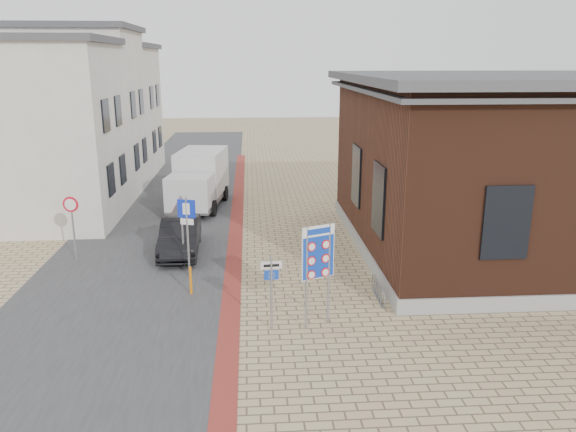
{
  "coord_description": "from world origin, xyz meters",
  "views": [
    {
      "loc": [
        -1.33,
        -14.01,
        7.32
      ],
      "look_at": [
        -0.07,
        4.26,
        2.2
      ],
      "focal_mm": 35.0,
      "sensor_mm": 36.0,
      "label": 1
    }
  ],
  "objects_px": {
    "sedan": "(180,236)",
    "border_sign": "(318,254)",
    "parking_sign": "(187,222)",
    "bollard": "(191,281)",
    "box_truck": "(199,179)",
    "essen_sign": "(271,283)"
  },
  "relations": [
    {
      "from": "border_sign",
      "to": "essen_sign",
      "type": "height_order",
      "value": "border_sign"
    },
    {
      "from": "sedan",
      "to": "bollard",
      "type": "distance_m",
      "value": 4.23
    },
    {
      "from": "border_sign",
      "to": "bollard",
      "type": "xyz_separation_m",
      "value": [
        -3.8,
        2.44,
        -1.67
      ]
    },
    {
      "from": "essen_sign",
      "to": "bollard",
      "type": "bearing_deg",
      "value": 128.61
    },
    {
      "from": "box_truck",
      "to": "parking_sign",
      "type": "height_order",
      "value": "parking_sign"
    },
    {
      "from": "essen_sign",
      "to": "parking_sign",
      "type": "height_order",
      "value": "parking_sign"
    },
    {
      "from": "sedan",
      "to": "parking_sign",
      "type": "relative_size",
      "value": 1.43
    },
    {
      "from": "box_truck",
      "to": "essen_sign",
      "type": "bearing_deg",
      "value": -69.4
    },
    {
      "from": "parking_sign",
      "to": "box_truck",
      "type": "bearing_deg",
      "value": 108.19
    },
    {
      "from": "border_sign",
      "to": "bollard",
      "type": "height_order",
      "value": "border_sign"
    },
    {
      "from": "border_sign",
      "to": "bollard",
      "type": "distance_m",
      "value": 4.81
    },
    {
      "from": "sedan",
      "to": "box_truck",
      "type": "xyz_separation_m",
      "value": [
        0.18,
        7.11,
        0.78
      ]
    },
    {
      "from": "sedan",
      "to": "essen_sign",
      "type": "height_order",
      "value": "essen_sign"
    },
    {
      "from": "border_sign",
      "to": "bollard",
      "type": "relative_size",
      "value": 3.16
    },
    {
      "from": "essen_sign",
      "to": "box_truck",
      "type": "bearing_deg",
      "value": 97.92
    },
    {
      "from": "parking_sign",
      "to": "border_sign",
      "type": "bearing_deg",
      "value": -29.3
    },
    {
      "from": "border_sign",
      "to": "parking_sign",
      "type": "height_order",
      "value": "border_sign"
    },
    {
      "from": "essen_sign",
      "to": "bollard",
      "type": "xyz_separation_m",
      "value": [
        -2.5,
        2.64,
        -0.94
      ]
    },
    {
      "from": "sedan",
      "to": "parking_sign",
      "type": "bearing_deg",
      "value": -78.59
    },
    {
      "from": "parking_sign",
      "to": "bollard",
      "type": "distance_m",
      "value": 2.18
    },
    {
      "from": "sedan",
      "to": "border_sign",
      "type": "height_order",
      "value": "border_sign"
    },
    {
      "from": "box_truck",
      "to": "border_sign",
      "type": "xyz_separation_m",
      "value": [
        4.42,
        -13.7,
        0.69
      ]
    }
  ]
}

